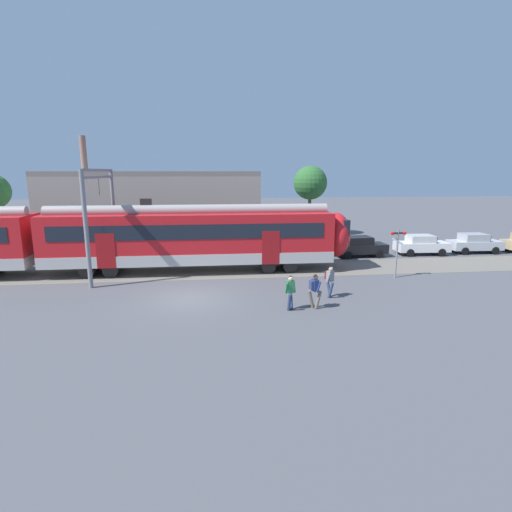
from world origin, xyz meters
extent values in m
plane|color=#515156|center=(0.00, 0.00, 0.00)|extent=(160.00, 160.00, 0.00)
cube|color=slate|center=(-11.11, 5.81, 0.01)|extent=(80.00, 4.40, 0.01)
cube|color=#B7B2AD|center=(-0.11, 5.81, 1.05)|extent=(18.00, 3.06, 0.70)
cube|color=red|center=(-0.11, 5.81, 2.60)|extent=(18.00, 3.00, 2.40)
cube|color=black|center=(-0.11, 4.29, 2.80)|extent=(16.56, 0.03, 0.90)
cube|color=maroon|center=(4.84, 4.29, 1.75)|extent=(1.10, 0.04, 2.10)
cube|color=maroon|center=(-5.06, 4.29, 1.75)|extent=(1.10, 0.04, 2.10)
cylinder|color=#9C9793|center=(-0.11, 5.81, 3.98)|extent=(17.64, 0.70, 0.70)
cube|color=black|center=(-2.81, 5.81, 4.53)|extent=(0.70, 0.12, 0.40)
cylinder|color=black|center=(6.17, 5.81, 0.45)|extent=(0.90, 2.40, 0.90)
cylinder|color=black|center=(4.77, 5.81, 0.45)|extent=(0.90, 2.40, 0.90)
cylinder|color=black|center=(-4.99, 5.81, 0.45)|extent=(0.90, 2.40, 0.90)
cylinder|color=black|center=(-6.39, 5.81, 0.45)|extent=(0.90, 2.40, 0.90)
ellipsoid|color=red|center=(9.44, 5.81, 2.25)|extent=(1.80, 2.85, 2.95)
cube|color=black|center=(9.79, 5.81, 2.85)|extent=(0.40, 2.40, 1.00)
cylinder|color=navy|center=(4.74, -2.38, 0.43)|extent=(0.19, 0.37, 0.87)
cylinder|color=navy|center=(4.88, -2.08, 0.43)|extent=(0.19, 0.37, 0.87)
cube|color=#2D7F47|center=(4.81, -2.23, 1.14)|extent=(0.39, 0.28, 0.56)
cylinder|color=#2D7F47|center=(5.02, -2.12, 1.09)|extent=(0.12, 0.26, 0.52)
cylinder|color=#2D7F47|center=(4.60, -2.33, 1.09)|extent=(0.12, 0.26, 0.52)
sphere|color=beige|center=(4.81, -2.25, 1.53)|extent=(0.22, 0.22, 0.22)
sphere|color=black|center=(4.81, -2.23, 1.56)|extent=(0.20, 0.20, 0.20)
cube|color=black|center=(4.79, -2.05, 1.16)|extent=(0.30, 0.19, 0.40)
cylinder|color=#6B6051|center=(6.17, -2.17, 0.43)|extent=(0.38, 0.22, 0.87)
cylinder|color=#6B6051|center=(5.85, -2.05, 0.43)|extent=(0.38, 0.22, 0.87)
cube|color=navy|center=(6.01, -2.11, 1.14)|extent=(0.31, 0.40, 0.56)
cylinder|color=navy|center=(5.88, -1.92, 1.09)|extent=(0.26, 0.14, 0.52)
cylinder|color=navy|center=(6.13, -2.31, 1.09)|extent=(0.26, 0.14, 0.52)
sphere|color=brown|center=(6.03, -2.11, 1.53)|extent=(0.22, 0.22, 0.22)
sphere|color=black|center=(6.01, -2.11, 1.56)|extent=(0.20, 0.20, 0.20)
cube|color=navy|center=(5.83, -2.15, 1.16)|extent=(0.22, 0.31, 0.40)
cylinder|color=navy|center=(7.21, -0.72, 0.43)|extent=(0.32, 0.38, 0.87)
cylinder|color=navy|center=(7.20, -0.38, 0.43)|extent=(0.32, 0.38, 0.87)
cube|color=gray|center=(7.21, -0.55, 1.14)|extent=(0.43, 0.40, 0.56)
cylinder|color=gray|center=(7.35, -0.36, 1.09)|extent=(0.21, 0.25, 0.52)
cylinder|color=gray|center=(7.07, -0.74, 1.09)|extent=(0.21, 0.25, 0.52)
sphere|color=beige|center=(7.22, -0.57, 1.53)|extent=(0.22, 0.22, 0.22)
sphere|color=black|center=(7.21, -0.55, 1.56)|extent=(0.20, 0.20, 0.20)
cube|color=maroon|center=(7.11, -0.40, 1.16)|extent=(0.32, 0.29, 0.40)
cube|color=black|center=(12.43, 9.14, 0.64)|extent=(4.08, 1.86, 0.68)
cube|color=black|center=(12.28, 9.13, 1.26)|extent=(1.98, 1.54, 0.56)
cube|color=black|center=(13.23, 9.18, 1.22)|extent=(0.20, 1.37, 0.48)
cylinder|color=black|center=(13.63, 9.98, 0.30)|extent=(0.61, 0.23, 0.60)
cylinder|color=black|center=(13.71, 8.43, 0.30)|extent=(0.61, 0.23, 0.60)
cylinder|color=black|center=(11.15, 9.84, 0.30)|extent=(0.61, 0.23, 0.60)
cylinder|color=black|center=(11.24, 8.29, 0.30)|extent=(0.61, 0.23, 0.60)
cube|color=silver|center=(17.52, 9.30, 0.64)|extent=(4.08, 1.85, 0.68)
cube|color=silver|center=(17.37, 9.31, 1.26)|extent=(1.97, 1.54, 0.56)
cube|color=black|center=(18.32, 9.26, 1.22)|extent=(0.19, 1.37, 0.48)
cylinder|color=black|center=(18.80, 10.01, 0.30)|extent=(0.61, 0.23, 0.60)
cylinder|color=black|center=(18.72, 8.46, 0.30)|extent=(0.61, 0.23, 0.60)
cylinder|color=black|center=(16.32, 10.14, 0.30)|extent=(0.61, 0.23, 0.60)
cylinder|color=black|center=(16.24, 8.59, 0.30)|extent=(0.61, 0.23, 0.60)
cube|color=#B7BABF|center=(22.09, 9.52, 0.64)|extent=(4.05, 1.77, 0.68)
cube|color=#A1A3A8|center=(21.94, 9.52, 1.26)|extent=(1.95, 1.50, 0.56)
cube|color=black|center=(22.89, 9.49, 1.22)|extent=(0.16, 1.37, 0.48)
cylinder|color=black|center=(23.35, 10.25, 0.30)|extent=(0.61, 0.22, 0.60)
cylinder|color=black|center=(23.30, 8.70, 0.30)|extent=(0.61, 0.22, 0.60)
cylinder|color=black|center=(20.88, 10.33, 0.30)|extent=(0.61, 0.22, 0.60)
cylinder|color=black|center=(20.83, 8.78, 0.30)|extent=(0.61, 0.22, 0.60)
cylinder|color=black|center=(25.36, 10.10, 0.30)|extent=(0.61, 0.23, 0.60)
cylinder|color=gray|center=(-5.55, 2.61, 3.25)|extent=(0.24, 0.24, 6.50)
cylinder|color=gray|center=(-5.55, 9.01, 3.25)|extent=(0.24, 0.24, 6.50)
cube|color=gray|center=(-5.55, 5.81, 6.45)|extent=(0.20, 6.40, 0.16)
cube|color=gray|center=(-5.55, 5.81, 6.05)|extent=(0.20, 6.40, 0.16)
cylinder|color=black|center=(-5.55, 5.81, 5.45)|extent=(0.03, 0.03, 1.00)
cylinder|color=gray|center=(12.36, 2.87, 1.50)|extent=(0.11, 0.11, 3.00)
cube|color=black|center=(12.36, 2.87, 2.75)|extent=(0.80, 0.10, 0.10)
sphere|color=red|center=(11.98, 2.81, 2.75)|extent=(0.20, 0.20, 0.20)
sphere|color=red|center=(12.74, 2.81, 2.75)|extent=(0.20, 0.20, 0.20)
cube|color=white|center=(12.36, 2.84, 2.25)|extent=(0.72, 0.03, 0.48)
cube|color=gray|center=(-3.63, 14.76, 3.00)|extent=(17.66, 5.00, 6.00)
cube|color=gray|center=(-3.63, 14.76, 6.20)|extent=(17.66, 5.00, 0.40)
cylinder|color=#8C6656|center=(-8.93, 14.76, 7.60)|extent=(0.50, 0.50, 3.20)
cylinder|color=brown|center=(11.08, 19.80, 2.06)|extent=(0.32, 0.32, 4.12)
sphere|color=#2D662D|center=(11.08, 19.80, 5.29)|extent=(3.34, 3.34, 3.34)
camera|label=1|loc=(1.26, -19.74, 6.35)|focal=28.00mm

